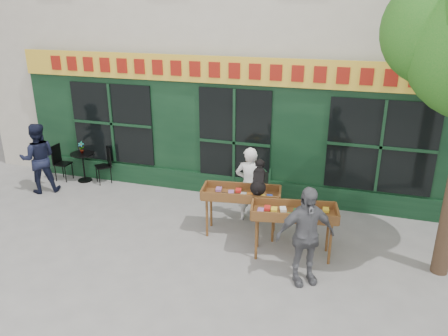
{
  "coord_description": "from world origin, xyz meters",
  "views": [
    {
      "loc": [
        2.69,
        -6.99,
        4.35
      ],
      "look_at": [
        0.32,
        0.5,
        1.4
      ],
      "focal_mm": 35.0,
      "sensor_mm": 36.0,
      "label": 1
    }
  ],
  "objects": [
    {
      "name": "ground",
      "position": [
        0.0,
        0.0,
        0.0
      ],
      "size": [
        80.0,
        80.0,
        0.0
      ],
      "primitive_type": "plane",
      "color": "slate",
      "rests_on": "ground"
    },
    {
      "name": "book_cart_center",
      "position": [
        0.65,
        0.57,
        0.82
      ],
      "size": [
        1.57,
        0.83,
        0.99
      ],
      "rotation": [
        0.0,
        0.0,
        0.14
      ],
      "color": "brown",
      "rests_on": "ground"
    },
    {
      "name": "dog",
      "position": [
        1.0,
        0.52,
        1.29
      ],
      "size": [
        0.42,
        0.64,
        0.6
      ],
      "primitive_type": null,
      "rotation": [
        0.0,
        0.0,
        0.14
      ],
      "color": "black",
      "rests_on": "book_cart_center"
    },
    {
      "name": "woman",
      "position": [
        0.65,
        1.22,
        0.82
      ],
      "size": [
        0.64,
        0.47,
        1.63
      ],
      "primitive_type": "imported",
      "rotation": [
        0.0,
        0.0,
        3.28
      ],
      "color": "white",
      "rests_on": "ground"
    },
    {
      "name": "book_cart_right",
      "position": [
        1.77,
        0.07,
        0.82
      ],
      "size": [
        1.59,
        0.88,
        0.99
      ],
      "rotation": [
        0.0,
        0.0,
        0.18
      ],
      "color": "brown",
      "rests_on": "ground"
    },
    {
      "name": "man_right",
      "position": [
        2.07,
        -0.68,
        0.85
      ],
      "size": [
        1.07,
        0.86,
        1.7
      ],
      "primitive_type": "imported",
      "rotation": [
        0.0,
        0.0,
        0.53
      ],
      "color": "#545559",
      "rests_on": "ground"
    },
    {
      "name": "bistro_table",
      "position": [
        -4.01,
        2.05,
        0.54
      ],
      "size": [
        0.6,
        0.6,
        0.76
      ],
      "color": "black",
      "rests_on": "ground"
    },
    {
      "name": "bistro_chair_left",
      "position": [
        -4.65,
        1.95,
        0.56
      ],
      "size": [
        0.37,
        0.37,
        0.95
      ],
      "rotation": [
        0.0,
        0.0,
        1.59
      ],
      "color": "black",
      "rests_on": "ground"
    },
    {
      "name": "bistro_chair_right",
      "position": [
        -3.39,
        2.16,
        0.56
      ],
      "size": [
        0.51,
        0.51,
        0.95
      ],
      "rotation": [
        0.0,
        0.0,
        -0.77
      ],
      "color": "black",
      "rests_on": "ground"
    },
    {
      "name": "potted_plant",
      "position": [
        -4.01,
        2.05,
        0.92
      ],
      "size": [
        0.18,
        0.15,
        0.3
      ],
      "primitive_type": "imported",
      "rotation": [
        0.0,
        0.0,
        0.28
      ],
      "color": "gray",
      "rests_on": "bistro_table"
    },
    {
      "name": "man_left",
      "position": [
        -4.6,
        1.15,
        0.86
      ],
      "size": [
        1.06,
        1.02,
        1.73
      ],
      "primitive_type": "imported",
      "rotation": [
        0.0,
        0.0,
        3.77
      ],
      "color": "black",
      "rests_on": "ground"
    },
    {
      "name": "chalkboard",
      "position": [
        0.62,
        2.19,
        0.4
      ],
      "size": [
        0.58,
        0.29,
        0.79
      ],
      "rotation": [
        0.0,
        0.0,
        0.19
      ],
      "color": "black",
      "rests_on": "ground"
    }
  ]
}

